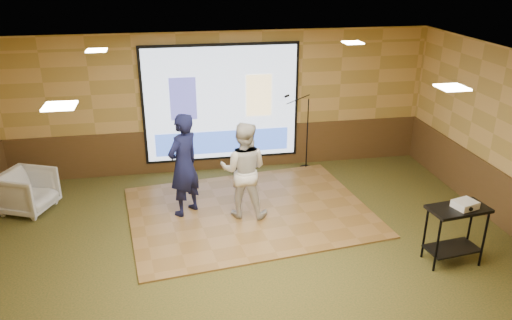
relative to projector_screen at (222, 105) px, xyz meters
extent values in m
plane|color=#293618|center=(0.00, -3.44, -1.47)|extent=(9.00, 9.00, 0.00)
cube|color=tan|center=(0.00, 0.06, 0.03)|extent=(9.00, 0.04, 3.00)
cube|color=silver|center=(0.00, -3.44, 1.53)|extent=(9.00, 7.00, 0.04)
cube|color=#4E381A|center=(0.00, 0.04, -1.00)|extent=(9.00, 0.04, 0.95)
cube|color=#4E381A|center=(4.48, -3.44, -1.00)|extent=(0.04, 7.00, 0.95)
cube|color=black|center=(0.00, 0.01, 0.03)|extent=(3.32, 0.03, 2.52)
cube|color=silver|center=(0.00, -0.02, 0.03)|extent=(3.20, 0.02, 2.40)
cube|color=#3E3D87|center=(-0.80, -0.03, 0.18)|extent=(0.55, 0.01, 0.90)
cube|color=#F1D48C|center=(0.80, -0.03, 0.18)|extent=(0.55, 0.01, 0.90)
cube|color=blue|center=(0.00, -0.03, -0.82)|extent=(2.88, 0.01, 0.50)
cube|color=beige|center=(-2.20, -1.64, 1.50)|extent=(0.32, 0.32, 0.02)
cube|color=beige|center=(2.20, -1.64, 1.50)|extent=(0.32, 0.32, 0.02)
cube|color=beige|center=(-2.20, -4.94, 1.50)|extent=(0.32, 0.32, 0.02)
cube|color=beige|center=(2.20, -4.94, 1.50)|extent=(0.32, 0.32, 0.02)
cube|color=olive|center=(0.24, -2.11, -1.46)|extent=(4.68, 3.79, 0.03)
imported|color=#12153A|center=(-0.91, -1.96, -0.50)|extent=(0.81, 0.80, 1.89)
imported|color=silver|center=(0.12, -2.22, -0.57)|extent=(1.01, 0.89, 1.76)
cylinder|color=black|center=(2.67, -4.43, -1.03)|extent=(0.04, 0.04, 0.89)
cylinder|color=black|center=(3.42, -4.43, -1.03)|extent=(0.04, 0.04, 0.89)
cylinder|color=black|center=(2.67, -4.05, -1.03)|extent=(0.04, 0.04, 0.89)
cylinder|color=black|center=(3.42, -4.05, -1.03)|extent=(0.04, 0.04, 0.89)
cube|color=black|center=(3.05, -4.24, -0.56)|extent=(0.89, 0.47, 0.05)
cube|color=black|center=(3.05, -4.24, -1.24)|extent=(0.80, 0.42, 0.03)
cube|color=silver|center=(3.12, -4.26, -0.48)|extent=(0.38, 0.34, 0.11)
cylinder|color=black|center=(1.83, -0.28, -1.46)|extent=(0.28, 0.28, 0.02)
cylinder|color=black|center=(1.83, -0.28, -0.68)|extent=(0.02, 0.02, 1.59)
cylinder|color=black|center=(1.59, -0.28, 0.12)|extent=(0.51, 0.02, 0.20)
cylinder|color=black|center=(1.35, -0.28, 0.20)|extent=(0.12, 0.05, 0.08)
imported|color=gray|center=(-3.77, -1.31, -1.09)|extent=(1.12, 1.10, 0.78)
cube|color=black|center=(0.39, -0.31, -1.35)|extent=(0.43, 0.32, 0.25)
camera|label=1|loc=(-1.08, -10.18, 2.93)|focal=35.00mm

